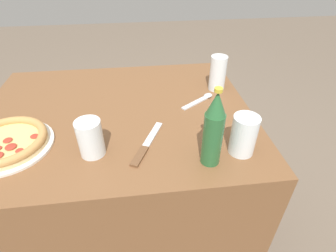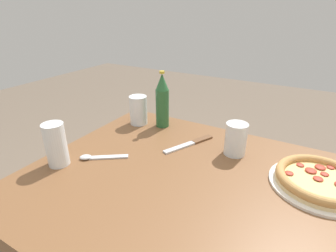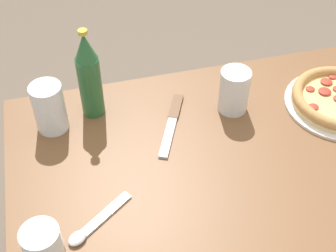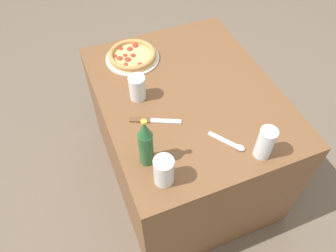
{
  "view_description": "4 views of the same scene",
  "coord_description": "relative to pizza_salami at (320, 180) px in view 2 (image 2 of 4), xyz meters",
  "views": [
    {
      "loc": [
        0.09,
        -0.86,
        1.26
      ],
      "look_at": [
        0.18,
        -0.17,
        0.75
      ],
      "focal_mm": 28.0,
      "sensor_mm": 36.0,
      "label": 1
    },
    {
      "loc": [
        -0.26,
        0.6,
        1.2
      ],
      "look_at": [
        0.18,
        -0.17,
        0.79
      ],
      "focal_mm": 28.0,
      "sensor_mm": 36.0,
      "label": 2
    },
    {
      "loc": [
        0.33,
        0.61,
        1.53
      ],
      "look_at": [
        0.13,
        -0.17,
        0.75
      ],
      "focal_mm": 50.0,
      "sensor_mm": 36.0,
      "label": 3
    },
    {
      "loc": [
        0.99,
        -0.5,
        1.81
      ],
      "look_at": [
        0.2,
        -0.18,
        0.77
      ],
      "focal_mm": 35.0,
      "sensor_mm": 36.0,
      "label": 4
    }
  ],
  "objects": [
    {
      "name": "pizza_salami",
      "position": [
        0.0,
        0.0,
        0.0
      ],
      "size": [
        0.28,
        0.28,
        0.04
      ],
      "color": "silver",
      "rests_on": "table"
    },
    {
      "name": "glass_cola",
      "position": [
        0.77,
        0.3,
        0.05
      ],
      "size": [
        0.07,
        0.07,
        0.15
      ],
      "color": "white",
      "rests_on": "table"
    },
    {
      "name": "glass_iced_tea",
      "position": [
        0.73,
        -0.11,
        0.04
      ],
      "size": [
        0.08,
        0.08,
        0.13
      ],
      "color": "white",
      "rests_on": "table"
    },
    {
      "name": "glass_lemonade",
      "position": [
        0.27,
        -0.06,
        0.04
      ],
      "size": [
        0.08,
        0.08,
        0.12
      ],
      "color": "white",
      "rests_on": "table"
    },
    {
      "name": "beer_bottle",
      "position": [
        0.62,
        -0.14,
        0.1
      ],
      "size": [
        0.06,
        0.06,
        0.25
      ],
      "color": "#286033",
      "rests_on": "table"
    },
    {
      "name": "knife",
      "position": [
        0.44,
        -0.05,
        -0.02
      ],
      "size": [
        0.12,
        0.22,
        0.01
      ],
      "color": "brown",
      "rests_on": "table"
    },
    {
      "name": "spoon",
      "position": [
        0.68,
        0.21,
        -0.01
      ],
      "size": [
        0.15,
        0.12,
        0.01
      ],
      "color": "silver",
      "rests_on": "table"
    }
  ]
}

